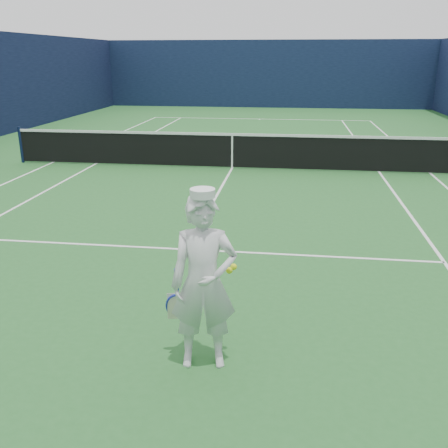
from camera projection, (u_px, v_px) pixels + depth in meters
name	position (u px, v px, depth m)	size (l,w,h in m)	color
ground	(232.00, 168.00, 14.32)	(80.00, 80.00, 0.00)	#246027
court_markings	(232.00, 168.00, 14.32)	(11.03, 23.83, 0.01)	white
windscreen_fence	(232.00, 97.00, 13.68)	(20.12, 36.12, 4.00)	#0F1937
tennis_net	(232.00, 149.00, 14.14)	(12.88, 0.09, 1.07)	#141E4C
tennis_player	(204.00, 283.00, 4.97)	(0.83, 0.55, 1.89)	silver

